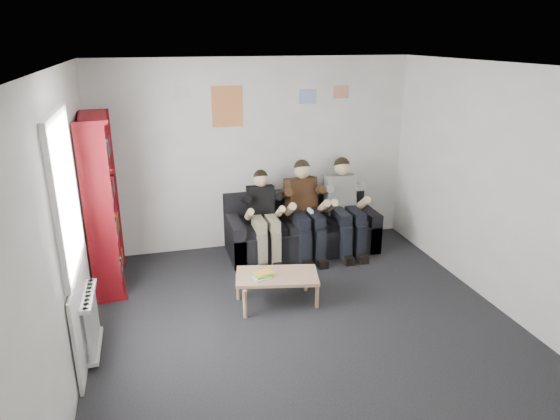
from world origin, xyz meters
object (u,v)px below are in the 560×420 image
object	(u,v)px
person_left	(264,217)
person_middle	(305,211)
bookshelf	(103,204)
person_right	(345,207)
sofa	(301,230)
coffee_table	(277,278)

from	to	relation	value
person_left	person_middle	size ratio (longest dim) A/B	0.92
bookshelf	person_right	xyz separation A→B (m)	(3.21, 0.24, -0.40)
bookshelf	sofa	bearing A→B (deg)	4.24
sofa	person_left	bearing A→B (deg)	-161.90
bookshelf	person_right	world-z (taller)	bookshelf
person_right	bookshelf	bearing A→B (deg)	-173.15
bookshelf	person_left	distance (m)	2.08
sofa	bookshelf	xyz separation A→B (m)	(-2.61, -0.44, 0.77)
sofa	person_middle	size ratio (longest dim) A/B	1.58
sofa	coffee_table	distance (m)	1.61
person_left	person_middle	bearing A→B (deg)	3.62
bookshelf	person_middle	distance (m)	2.66
coffee_table	person_left	world-z (taller)	person_left
sofa	person_right	distance (m)	0.72
sofa	person_middle	bearing A→B (deg)	-90.00
bookshelf	person_middle	size ratio (longest dim) A/B	1.58
person_left	person_middle	distance (m)	0.59
sofa	person_right	size ratio (longest dim) A/B	1.58
person_left	coffee_table	bearing A→B (deg)	-92.20
bookshelf	coffee_table	size ratio (longest dim) A/B	2.28
person_left	person_middle	world-z (taller)	person_middle
sofa	coffee_table	world-z (taller)	sofa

